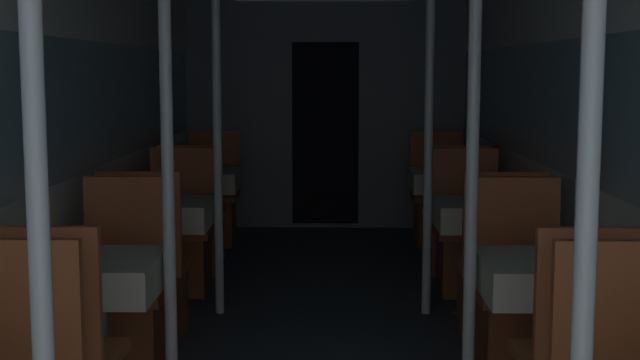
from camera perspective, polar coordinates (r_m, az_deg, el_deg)
The scene contains 25 objects.
wall_left at distance 4.96m, azimuth -15.85°, elevation 2.19°, with size 0.05×9.99×2.18m.
wall_right at distance 4.94m, azimuth 16.15°, elevation 2.15°, with size 0.05×9.99×2.18m.
bulkhead_far at distance 8.61m, azimuth 0.35°, elevation 4.13°, with size 2.68×0.09×2.18m.
support_pole_left_0 at distance 2.24m, azimuth -17.51°, elevation -4.45°, with size 0.05×0.05×2.18m.
dining_table_left_1 at distance 4.04m, azimuth -14.35°, elevation -6.59°, with size 0.59×0.59×0.72m.
chair_left_far_1 at distance 4.62m, azimuth -12.47°, elevation -8.59°, with size 0.46×0.46×0.98m.
support_pole_left_1 at distance 3.87m, azimuth -9.72°, elevation 0.52°, with size 0.05×0.05×2.18m.
dining_table_left_2 at distance 5.66m, azimuth -9.93°, elevation -2.58°, with size 0.59×0.59×0.72m.
chair_left_near_2 at distance 5.19m, azimuth -10.97°, elevation -6.83°, with size 0.46×0.46×0.98m.
chair_left_far_2 at distance 6.25m, azimuth -8.95°, elevation -4.43°, with size 0.46×0.46×0.98m.
support_pole_left_2 at distance 5.55m, azimuth -6.58°, elevation 2.52°, with size 0.05×0.05×2.18m.
dining_table_left_3 at distance 7.32m, azimuth -7.50°, elevation -0.36°, with size 0.59×0.59×0.72m.
chair_left_near_3 at distance 6.83m, azimuth -8.11°, elevation -3.43°, with size 0.46×0.46×0.98m.
chair_left_far_3 at distance 7.90m, azimuth -6.91°, elevation -1.99°, with size 0.46×0.46×0.98m.
support_pole_right_0 at distance 2.22m, azimuth 16.61°, elevation -4.54°, with size 0.05×0.05×2.18m.
dining_table_right_1 at distance 4.01m, azimuth 14.39°, elevation -6.67°, with size 0.59×0.59×0.72m.
chair_right_far_1 at distance 4.61m, azimuth 12.65°, elevation -8.66°, with size 0.46×0.46×0.98m.
support_pole_right_1 at distance 3.86m, azimuth 9.71°, elevation 0.49°, with size 0.05×0.05×2.18m.
dining_table_right_2 at distance 5.64m, azimuth 10.32°, elevation -2.61°, with size 0.59×0.59×0.72m.
chair_right_near_2 at distance 5.18m, azimuth 11.26°, elevation -6.88°, with size 0.46×0.46×0.98m.
chair_right_far_2 at distance 6.23m, azimuth 9.41°, elevation -4.46°, with size 0.46×0.46×0.98m.
support_pole_right_2 at distance 5.54m, azimuth 6.96°, elevation 2.50°, with size 0.05×0.05×2.18m.
dining_table_right_3 at distance 7.31m, azimuth 8.09°, elevation -0.38°, with size 0.59×0.59×0.72m.
chair_right_near_3 at distance 6.81m, azimuth 8.65°, elevation -3.46°, with size 0.46×0.46×0.98m.
chair_right_far_3 at distance 7.89m, azimuth 7.54°, elevation -2.01°, with size 0.46×0.46×0.98m.
Camera 1 is at (0.04, -1.15, 1.53)m, focal length 50.00 mm.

